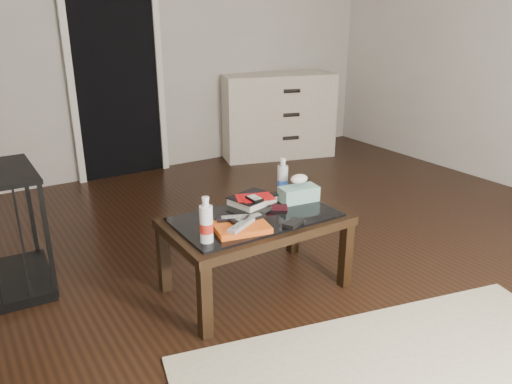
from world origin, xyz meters
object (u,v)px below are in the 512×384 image
water_bottle_left (206,220)px  tissue_box (299,194)px  water_bottle_right (283,177)px  dresser (277,115)px  textbook (252,200)px  coffee_table (255,226)px

water_bottle_left → tissue_box: water_bottle_left is taller
water_bottle_left → water_bottle_right: same height
dresser → tissue_box: dresser is taller
tissue_box → textbook: bearing=163.9°
coffee_table → water_bottle_left: 0.45m
textbook → water_bottle_left: water_bottle_left is taller
coffee_table → dresser: bearing=53.0°
dresser → textbook: dresser is taller
dresser → water_bottle_left: dresser is taller
water_bottle_right → tissue_box: bearing=-79.7°
water_bottle_left → tissue_box: size_ratio=1.03×
tissue_box → coffee_table: bearing=-162.6°
water_bottle_right → tissue_box: (0.02, -0.13, -0.07)m
water_bottle_left → tissue_box: (0.72, 0.20, -0.07)m
dresser → water_bottle_right: bearing=-108.1°
coffee_table → textbook: 0.21m
textbook → water_bottle_right: bearing=-9.9°
dresser → water_bottle_right: 2.52m
textbook → water_bottle_left: (-0.47, -0.32, 0.10)m
coffee_table → water_bottle_left: bearing=-159.0°
textbook → dresser: bearing=37.2°
dresser → textbook: bearing=-112.0°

